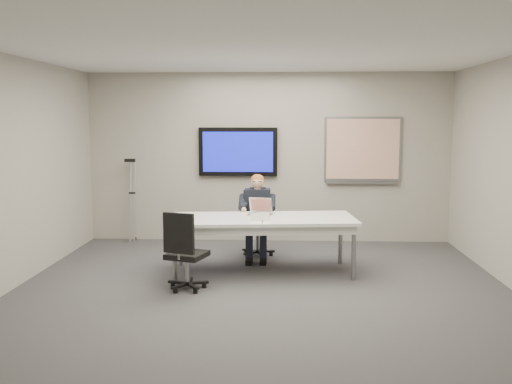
{
  "coord_description": "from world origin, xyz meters",
  "views": [
    {
      "loc": [
        0.24,
        -6.46,
        2.04
      ],
      "look_at": [
        -0.11,
        1.02,
        1.08
      ],
      "focal_mm": 40.0,
      "sensor_mm": 36.0,
      "label": 1
    }
  ],
  "objects_px": {
    "office_chair_far": "(257,236)",
    "laptop": "(260,210)",
    "office_chair_near": "(186,266)",
    "conference_table": "(263,224)",
    "seated_person": "(257,226)"
  },
  "relations": [
    {
      "from": "office_chair_near",
      "to": "laptop",
      "type": "relative_size",
      "value": 2.73
    },
    {
      "from": "office_chair_far",
      "to": "seated_person",
      "type": "distance_m",
      "value": 0.3
    },
    {
      "from": "office_chair_far",
      "to": "office_chair_near",
      "type": "bearing_deg",
      "value": -121.32
    },
    {
      "from": "office_chair_far",
      "to": "seated_person",
      "type": "bearing_deg",
      "value": -96.48
    },
    {
      "from": "conference_table",
      "to": "laptop",
      "type": "bearing_deg",
      "value": 94.34
    },
    {
      "from": "office_chair_far",
      "to": "office_chair_near",
      "type": "height_order",
      "value": "office_chair_far"
    },
    {
      "from": "office_chair_near",
      "to": "seated_person",
      "type": "xyz_separation_m",
      "value": [
        0.78,
        1.56,
        0.2
      ]
    },
    {
      "from": "office_chair_far",
      "to": "laptop",
      "type": "relative_size",
      "value": 2.76
    },
    {
      "from": "conference_table",
      "to": "office_chair_far",
      "type": "relative_size",
      "value": 2.58
    },
    {
      "from": "laptop",
      "to": "office_chair_far",
      "type": "bearing_deg",
      "value": 107.54
    },
    {
      "from": "office_chair_far",
      "to": "laptop",
      "type": "distance_m",
      "value": 0.88
    },
    {
      "from": "office_chair_far",
      "to": "laptop",
      "type": "height_order",
      "value": "office_chair_far"
    },
    {
      "from": "office_chair_near",
      "to": "laptop",
      "type": "bearing_deg",
      "value": -110.68
    },
    {
      "from": "conference_table",
      "to": "laptop",
      "type": "xyz_separation_m",
      "value": [
        -0.04,
        0.23,
        0.14
      ]
    },
    {
      "from": "conference_table",
      "to": "office_chair_far",
      "type": "bearing_deg",
      "value": 91.4
    }
  ]
}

